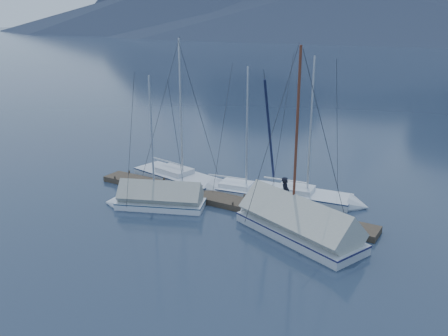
# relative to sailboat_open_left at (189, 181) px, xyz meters

# --- Properties ---
(ground) EXTENTS (1000.00, 1000.00, 0.00)m
(ground) POSITION_rel_sailboat_open_left_xyz_m (3.80, -3.78, -0.18)
(ground) COLOR #172234
(ground) RESTS_ON ground
(dock) EXTENTS (18.00, 1.50, 0.54)m
(dock) POSITION_rel_sailboat_open_left_xyz_m (3.80, -1.78, -0.07)
(dock) COLOR #382D23
(dock) RESTS_ON ground
(mooring_posts) EXTENTS (15.12, 1.52, 0.35)m
(mooring_posts) POSITION_rel_sailboat_open_left_xyz_m (3.30, -1.78, 0.17)
(mooring_posts) COLOR #382D23
(mooring_posts) RESTS_ON ground
(sailboat_open_left) EXTENTS (8.02, 3.70, 10.25)m
(sailboat_open_left) POSITION_rel_sailboat_open_left_xyz_m (0.00, 0.00, 0.00)
(sailboat_open_left) COLOR silver
(sailboat_open_left) RESTS_ON ground
(sailboat_open_mid) EXTENTS (6.72, 2.99, 8.62)m
(sailboat_open_mid) POSITION_rel_sailboat_open_left_xyz_m (4.64, 0.32, -0.03)
(sailboat_open_mid) COLOR white
(sailboat_open_mid) RESTS_ON ground
(sailboat_open_right) EXTENTS (7.24, 3.05, 9.35)m
(sailboat_open_right) POSITION_rel_sailboat_open_left_xyz_m (8.29, 1.34, -0.02)
(sailboat_open_right) COLOR silver
(sailboat_open_right) RESTS_ON ground
(sailboat_covered_near) EXTENTS (8.30, 5.13, 10.36)m
(sailboat_covered_near) POSITION_rel_sailboat_open_left_xyz_m (8.74, -3.47, 0.34)
(sailboat_covered_near) COLOR silver
(sailboat_covered_near) RESTS_ON ground
(sailboat_covered_far) EXTENTS (6.16, 3.84, 8.31)m
(sailboat_covered_far) POSITION_rel_sailboat_open_left_xyz_m (0.53, -4.35, 0.23)
(sailboat_covered_far) COLOR white
(sailboat_covered_far) RESTS_ON ground
(person) EXTENTS (0.55, 0.75, 1.88)m
(person) POSITION_rel_sailboat_open_left_xyz_m (7.58, -1.53, 1.10)
(person) COLOR black
(person) RESTS_ON dock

